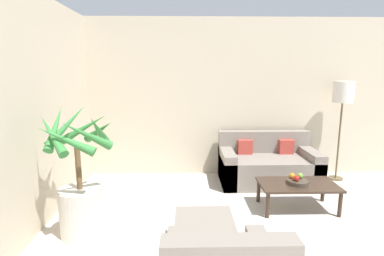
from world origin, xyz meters
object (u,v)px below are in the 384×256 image
at_px(floor_lamp, 343,97).
at_px(ottoman, 204,234).
at_px(potted_palm, 80,189).
at_px(sofa_loveseat, 268,166).
at_px(coffee_table, 298,187).
at_px(apple_red, 296,178).
at_px(fruit_bowl, 298,182).
at_px(apple_green, 300,176).
at_px(orange_fruit, 292,176).

relative_size(floor_lamp, ottoman, 2.80).
relative_size(potted_palm, sofa_loveseat, 0.94).
bearing_deg(sofa_loveseat, potted_palm, -148.10).
distance_m(floor_lamp, coffee_table, 1.90).
bearing_deg(apple_red, fruit_bowl, 43.47).
xyz_separation_m(sofa_loveseat, apple_green, (0.17, -0.95, 0.17)).
bearing_deg(apple_green, floor_lamp, 45.56).
distance_m(coffee_table, orange_fruit, 0.16).
distance_m(sofa_loveseat, apple_red, 1.06).
bearing_deg(floor_lamp, coffee_table, -134.27).
height_order(sofa_loveseat, floor_lamp, floor_lamp).
bearing_deg(floor_lamp, sofa_loveseat, -174.38).
height_order(potted_palm, apple_green, potted_palm).
bearing_deg(fruit_bowl, orange_fruit, 126.08).
xyz_separation_m(potted_palm, sofa_loveseat, (2.51, 1.56, -0.25)).
xyz_separation_m(coffee_table, apple_red, (-0.04, -0.05, 0.13)).
height_order(floor_lamp, fruit_bowl, floor_lamp).
height_order(sofa_loveseat, coffee_table, sofa_loveseat).
relative_size(sofa_loveseat, apple_red, 20.97).
distance_m(fruit_bowl, ottoman, 1.57).
distance_m(potted_palm, sofa_loveseat, 2.97).
height_order(floor_lamp, ottoman, floor_lamp).
relative_size(fruit_bowl, orange_fruit, 3.66).
distance_m(coffee_table, ottoman, 1.59).
bearing_deg(ottoman, orange_fruit, 38.02).
relative_size(apple_green, orange_fruit, 1.02).
bearing_deg(coffee_table, orange_fruit, 141.07).
bearing_deg(potted_palm, coffee_table, 12.10).
bearing_deg(apple_green, potted_palm, -167.08).
relative_size(floor_lamp, orange_fruit, 22.33).
xyz_separation_m(sofa_loveseat, coffee_table, (0.12, -1.00, 0.03)).
bearing_deg(potted_palm, sofa_loveseat, 31.90).
height_order(fruit_bowl, apple_red, apple_red).
bearing_deg(potted_palm, floor_lamp, 24.31).
relative_size(sofa_loveseat, apple_green, 20.66).
bearing_deg(floor_lamp, ottoman, -139.63).
height_order(apple_green, ottoman, apple_green).
bearing_deg(orange_fruit, potted_palm, -166.50).
distance_m(potted_palm, floor_lamp, 4.18).
xyz_separation_m(sofa_loveseat, apple_red, (0.08, -1.05, 0.17)).
distance_m(apple_red, orange_fruit, 0.10).
bearing_deg(apple_red, apple_green, 48.67).
xyz_separation_m(potted_palm, ottoman, (1.34, -0.34, -0.35)).
bearing_deg(floor_lamp, orange_fruit, -137.29).
bearing_deg(fruit_bowl, sofa_loveseat, 96.25).
bearing_deg(sofa_loveseat, apple_green, -80.09).
xyz_separation_m(coffee_table, ottoman, (-1.29, -0.91, -0.14)).
height_order(sofa_loveseat, apple_green, sofa_loveseat).
xyz_separation_m(apple_green, ottoman, (-1.34, -0.96, -0.27)).
bearing_deg(apple_green, coffee_table, -130.41).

